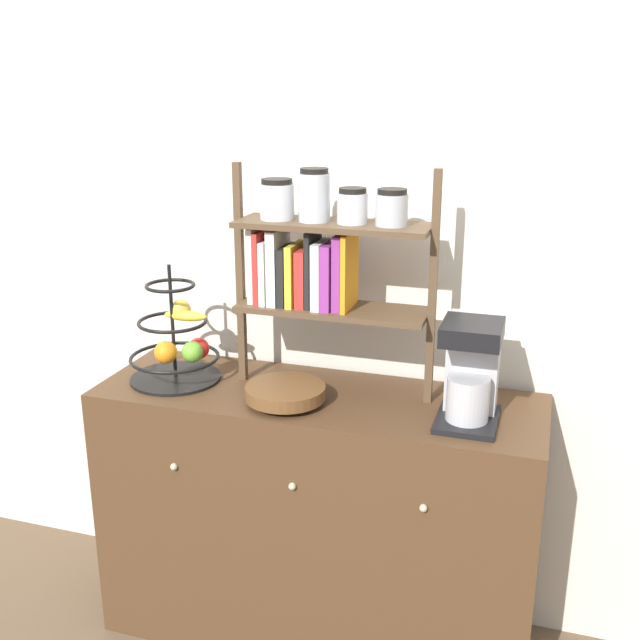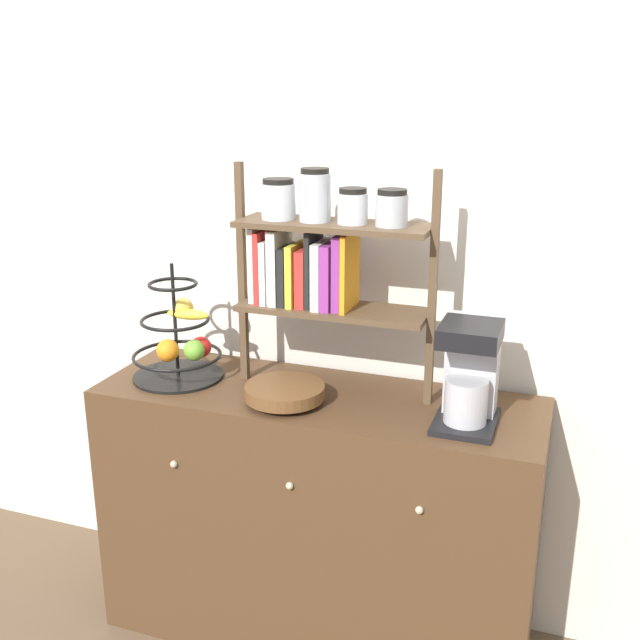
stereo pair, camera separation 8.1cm
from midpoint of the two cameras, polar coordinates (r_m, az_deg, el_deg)
name	(u,v)px [view 2 (the right image)]	position (r m, az deg, el deg)	size (l,w,h in m)	color
wall_back	(345,261)	(2.58, 2.81, 4.49)	(7.00, 0.05, 2.60)	silver
sideboard	(317,518)	(2.66, 0.68, -14.85)	(1.46, 0.49, 0.92)	#4C331E
coffee_maker	(470,372)	(2.25, 12.36, -3.87)	(0.18, 0.24, 0.32)	black
fruit_stand	(180,343)	(2.56, -9.74, -1.75)	(0.31, 0.31, 0.40)	black
wooden_bowl	(285,392)	(2.37, -1.72, -5.54)	(0.25, 0.25, 0.06)	brown
shelf_hutch	(317,253)	(2.36, 0.80, 5.10)	(0.66, 0.20, 0.73)	brown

